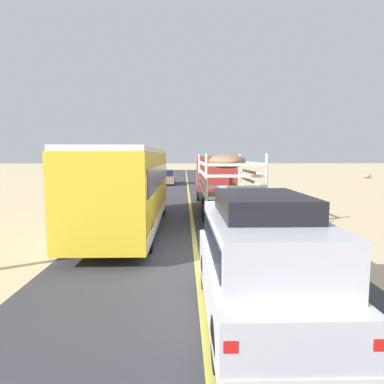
# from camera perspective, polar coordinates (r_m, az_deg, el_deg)

# --- Properties ---
(ground_plane) EXTENTS (240.00, 240.00, 0.00)m
(ground_plane) POSITION_cam_1_polar(r_m,az_deg,el_deg) (10.11, 0.72, -10.79)
(ground_plane) COLOR #CCB284
(road_surface) EXTENTS (8.00, 120.00, 0.02)m
(road_surface) POSITION_cam_1_polar(r_m,az_deg,el_deg) (10.10, 0.72, -10.74)
(road_surface) COLOR #38383D
(road_surface) RESTS_ON ground
(road_centre_line) EXTENTS (0.16, 117.60, 0.00)m
(road_centre_line) POSITION_cam_1_polar(r_m,az_deg,el_deg) (10.10, 0.72, -10.67)
(road_centre_line) COLOR #D8CC4C
(road_centre_line) RESTS_ON road_surface
(suv_near) EXTENTS (1.90, 4.62, 2.29)m
(suv_near) POSITION_cam_1_polar(r_m,az_deg,el_deg) (6.07, 11.60, -11.20)
(suv_near) COLOR silver
(suv_near) RESTS_ON road_surface
(livestock_truck) EXTENTS (2.53, 9.70, 3.02)m
(livestock_truck) POSITION_cam_1_polar(r_m,az_deg,el_deg) (19.63, 4.71, 2.79)
(livestock_truck) COLOR #B2332D
(livestock_truck) RESTS_ON road_surface
(bus) EXTENTS (2.54, 10.00, 3.21)m
(bus) POSITION_cam_1_polar(r_m,az_deg,el_deg) (13.55, -10.79, 0.98)
(bus) COLOR gold
(bus) RESTS_ON road_surface
(car_far) EXTENTS (1.80, 4.40, 1.46)m
(car_far) POSITION_cam_1_polar(r_m,az_deg,el_deg) (34.83, -4.46, 2.47)
(car_far) COLOR #8C7259
(car_far) RESTS_ON road_surface
(boulder_mid_field) EXTENTS (1.07, 0.98, 0.61)m
(boulder_mid_field) POSITION_cam_1_polar(r_m,az_deg,el_deg) (49.82, 27.67, 2.45)
(boulder_mid_field) COLOR gray
(boulder_mid_field) RESTS_ON ground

